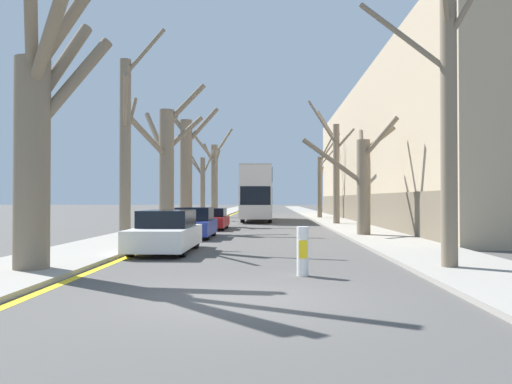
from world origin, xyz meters
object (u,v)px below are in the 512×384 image
at_px(street_tree_left_2, 167,161).
at_px(street_tree_left_3, 186,168).
at_px(street_tree_left_1, 126,146).
at_px(street_tree_left_5, 214,176).
at_px(street_tree_left_4, 202,184).
at_px(parked_car_2, 211,219).
at_px(street_tree_left_0, 39,134).
at_px(street_tree_right_2, 335,168).
at_px(parked_car_0, 166,232).
at_px(parked_car_1, 194,223).
at_px(traffic_bollard, 303,251).
at_px(street_tree_right_1, 363,179).
at_px(double_decker_bus, 257,191).
at_px(street_tree_right_0, 447,105).
at_px(street_tree_right_3, 321,181).

height_order(street_tree_left_2, street_tree_left_3, street_tree_left_3).
height_order(street_tree_left_1, street_tree_left_5, street_tree_left_5).
height_order(street_tree_left_4, parked_car_2, street_tree_left_4).
height_order(street_tree_left_0, street_tree_left_4, street_tree_left_0).
height_order(street_tree_right_2, parked_car_0, street_tree_right_2).
relative_size(street_tree_left_1, street_tree_left_3, 1.03).
bearing_deg(street_tree_left_3, parked_car_1, -78.48).
xyz_separation_m(street_tree_left_5, traffic_bollard, (6.45, -38.16, -3.59)).
xyz_separation_m(street_tree_left_3, street_tree_left_4, (-0.10, 8.50, -0.86)).
bearing_deg(street_tree_left_4, street_tree_left_2, -89.25).
bearing_deg(parked_car_2, parked_car_0, -90.00).
xyz_separation_m(street_tree_left_1, street_tree_right_1, (10.12, 4.81, -1.14)).
bearing_deg(street_tree_right_1, double_decker_bus, 107.49).
height_order(street_tree_left_5, street_tree_right_2, street_tree_left_5).
bearing_deg(street_tree_left_4, street_tree_left_3, -89.32).
height_order(street_tree_left_0, parked_car_0, street_tree_left_0).
bearing_deg(double_decker_bus, traffic_bollard, -86.45).
bearing_deg(street_tree_left_4, parked_car_0, -84.78).
xyz_separation_m(street_tree_left_5, double_decker_bus, (4.59, -8.25, -1.67)).
bearing_deg(street_tree_right_0, street_tree_right_1, 89.97).
bearing_deg(street_tree_right_0, traffic_bollard, -167.84).
distance_m(street_tree_left_0, street_tree_left_5, 38.07).
relative_size(double_decker_bus, parked_car_0, 2.55).
bearing_deg(street_tree_left_5, parked_car_1, -85.48).
bearing_deg(street_tree_left_2, street_tree_right_3, 61.41).
bearing_deg(traffic_bollard, street_tree_right_2, 80.74).
bearing_deg(street_tree_right_1, street_tree_left_3, 134.90).
bearing_deg(street_tree_left_5, street_tree_left_1, -89.96).
xyz_separation_m(street_tree_right_3, double_decker_bus, (-5.81, -4.87, -0.98)).
bearing_deg(street_tree_left_3, street_tree_left_4, 90.68).
xyz_separation_m(street_tree_left_0, parked_car_0, (2.06, 5.04, -2.73)).
distance_m(street_tree_left_0, street_tree_right_2, 25.35).
relative_size(street_tree_left_0, street_tree_left_4, 1.12).
bearing_deg(street_tree_left_1, parked_car_0, -48.41).
relative_size(street_tree_left_2, street_tree_left_5, 0.91).
height_order(street_tree_left_2, street_tree_right_1, street_tree_left_2).
bearing_deg(parked_car_1, street_tree_left_5, 94.52).
xyz_separation_m(street_tree_right_3, traffic_bollard, (-3.95, -34.78, -2.90)).
distance_m(street_tree_left_4, traffic_bollard, 31.96).
bearing_deg(parked_car_0, street_tree_left_4, 95.22).
bearing_deg(traffic_bollard, street_tree_left_5, 99.59).
bearing_deg(street_tree_right_2, parked_car_0, -114.16).
xyz_separation_m(street_tree_right_0, parked_car_1, (-8.02, 10.69, -3.51)).
distance_m(street_tree_left_3, parked_car_2, 6.11).
height_order(street_tree_left_1, street_tree_left_2, street_tree_left_1).
bearing_deg(street_tree_left_0, street_tree_right_0, 3.92).
xyz_separation_m(street_tree_left_3, street_tree_right_0, (10.30, -21.85, 0.21)).
relative_size(street_tree_left_4, street_tree_right_1, 1.22).
xyz_separation_m(street_tree_right_2, parked_car_1, (-8.14, -11.81, -3.31)).
bearing_deg(parked_car_0, parked_car_2, 90.00).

